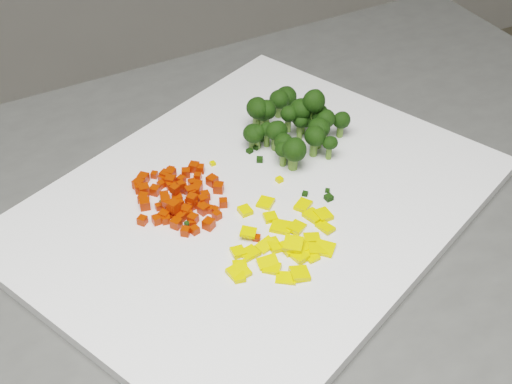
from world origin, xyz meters
name	(u,v)px	position (x,y,z in m)	size (l,w,h in m)	color
cutting_board	(256,204)	(0.08, 0.45, 0.91)	(0.50, 0.39, 0.01)	white
carrot_pile	(179,191)	(0.00, 0.48, 0.93)	(0.11, 0.11, 0.03)	red
pepper_pile	(274,234)	(0.07, 0.39, 0.92)	(0.13, 0.13, 0.02)	yellow
broccoli_pile	(293,116)	(0.16, 0.54, 0.94)	(0.13, 0.13, 0.06)	black
carrot_cube_0	(174,207)	(-0.01, 0.46, 0.93)	(0.01, 0.01, 0.01)	red
carrot_cube_1	(205,196)	(0.03, 0.48, 0.92)	(0.01, 0.01, 0.01)	red
carrot_cube_2	(192,183)	(0.02, 0.50, 0.92)	(0.01, 0.01, 0.01)	red
carrot_cube_3	(193,219)	(0.00, 0.45, 0.92)	(0.01, 0.01, 0.01)	red
carrot_cube_4	(195,191)	(0.02, 0.48, 0.92)	(0.01, 0.01, 0.01)	red
carrot_cube_5	(198,177)	(0.03, 0.51, 0.92)	(0.01, 0.01, 0.01)	red
carrot_cube_6	(198,185)	(0.02, 0.50, 0.92)	(0.01, 0.01, 0.01)	red
carrot_cube_7	(170,181)	(0.00, 0.51, 0.92)	(0.01, 0.01, 0.01)	red
carrot_cube_8	(187,213)	(0.00, 0.46, 0.92)	(0.01, 0.01, 0.01)	red
carrot_cube_9	(215,210)	(0.03, 0.45, 0.92)	(0.01, 0.01, 0.01)	red
carrot_cube_10	(191,204)	(0.01, 0.47, 0.92)	(0.01, 0.01, 0.01)	red
carrot_cube_11	(171,170)	(0.01, 0.54, 0.92)	(0.01, 0.01, 0.01)	red
carrot_cube_12	(219,188)	(0.04, 0.48, 0.92)	(0.01, 0.01, 0.01)	red
carrot_cube_13	(163,178)	(-0.01, 0.52, 0.92)	(0.01, 0.01, 0.01)	red
carrot_cube_14	(170,174)	(0.00, 0.53, 0.92)	(0.01, 0.01, 0.01)	red
carrot_cube_15	(165,175)	(0.00, 0.53, 0.92)	(0.01, 0.01, 0.01)	red
carrot_cube_16	(139,184)	(-0.04, 0.52, 0.92)	(0.01, 0.01, 0.01)	red
carrot_cube_17	(181,185)	(0.00, 0.50, 0.93)	(0.01, 0.01, 0.01)	red
carrot_cube_18	(175,189)	(0.00, 0.50, 0.92)	(0.01, 0.01, 0.01)	red
carrot_cube_19	(192,223)	(0.00, 0.44, 0.92)	(0.01, 0.01, 0.01)	red
carrot_cube_20	(174,206)	(-0.02, 0.46, 0.93)	(0.01, 0.01, 0.01)	red
carrot_cube_21	(212,181)	(0.04, 0.50, 0.92)	(0.01, 0.01, 0.01)	red
carrot_cube_22	(181,180)	(0.01, 0.51, 0.92)	(0.01, 0.01, 0.01)	red
carrot_cube_23	(155,190)	(-0.02, 0.51, 0.92)	(0.01, 0.01, 0.01)	red
carrot_cube_24	(143,198)	(-0.04, 0.50, 0.92)	(0.01, 0.01, 0.01)	red
carrot_cube_25	(178,199)	(0.00, 0.48, 0.92)	(0.01, 0.01, 0.01)	red
carrot_cube_26	(159,207)	(-0.03, 0.48, 0.92)	(0.01, 0.01, 0.01)	red
carrot_cube_27	(145,204)	(-0.04, 0.49, 0.92)	(0.01, 0.01, 0.01)	red
carrot_cube_28	(157,220)	(-0.04, 0.46, 0.92)	(0.01, 0.01, 0.01)	red
carrot_cube_29	(185,231)	(-0.01, 0.43, 0.92)	(0.01, 0.01, 0.01)	red
carrot_cube_30	(217,215)	(0.03, 0.44, 0.92)	(0.01, 0.01, 0.01)	red
carrot_cube_31	(193,192)	(0.01, 0.48, 0.92)	(0.01, 0.01, 0.01)	red
carrot_cube_32	(139,188)	(-0.04, 0.52, 0.92)	(0.01, 0.01, 0.01)	red
carrot_cube_33	(167,203)	(-0.02, 0.47, 0.93)	(0.01, 0.01, 0.01)	red
carrot_cube_34	(194,167)	(0.03, 0.53, 0.92)	(0.01, 0.01, 0.01)	red
carrot_cube_35	(166,219)	(-0.03, 0.46, 0.92)	(0.01, 0.01, 0.01)	red
carrot_cube_36	(200,169)	(0.04, 0.52, 0.92)	(0.01, 0.01, 0.01)	red
carrot_cube_37	(202,206)	(0.02, 0.46, 0.92)	(0.01, 0.01, 0.01)	red
carrot_cube_38	(142,220)	(-0.05, 0.47, 0.92)	(0.01, 0.01, 0.01)	red
carrot_cube_39	(172,183)	(0.00, 0.51, 0.92)	(0.01, 0.01, 0.01)	red
carrot_cube_40	(209,224)	(0.01, 0.43, 0.92)	(0.01, 0.01, 0.01)	red
carrot_cube_41	(203,200)	(0.02, 0.47, 0.92)	(0.01, 0.01, 0.01)	red
carrot_cube_42	(195,230)	(0.00, 0.43, 0.92)	(0.01, 0.01, 0.01)	red
carrot_cube_43	(223,203)	(0.04, 0.46, 0.92)	(0.01, 0.01, 0.01)	red
carrot_cube_44	(210,209)	(0.02, 0.45, 0.92)	(0.01, 0.01, 0.01)	red
carrot_cube_45	(180,217)	(-0.01, 0.45, 0.92)	(0.01, 0.01, 0.01)	red
carrot_cube_46	(154,175)	(-0.01, 0.53, 0.92)	(0.01, 0.01, 0.01)	red
carrot_cube_47	(170,185)	(0.00, 0.51, 0.92)	(0.01, 0.01, 0.01)	red
carrot_cube_48	(175,198)	(-0.01, 0.49, 0.92)	(0.01, 0.01, 0.01)	red
carrot_cube_49	(144,190)	(-0.03, 0.51, 0.92)	(0.01, 0.01, 0.01)	red
carrot_cube_50	(166,201)	(-0.02, 0.48, 0.93)	(0.01, 0.01, 0.01)	red
carrot_cube_51	(161,185)	(-0.01, 0.51, 0.92)	(0.01, 0.01, 0.01)	red
carrot_cube_52	(165,197)	(-0.02, 0.49, 0.92)	(0.01, 0.01, 0.01)	red
carrot_cube_53	(188,190)	(0.01, 0.49, 0.92)	(0.01, 0.01, 0.01)	red
carrot_cube_54	(183,188)	(0.01, 0.50, 0.92)	(0.01, 0.01, 0.01)	red
carrot_cube_55	(179,204)	(-0.01, 0.48, 0.92)	(0.01, 0.01, 0.01)	red
carrot_cube_56	(197,188)	(0.02, 0.49, 0.92)	(0.01, 0.01, 0.01)	red
carrot_cube_57	(186,211)	(0.00, 0.46, 0.92)	(0.01, 0.01, 0.01)	red
carrot_cube_58	(143,178)	(-0.03, 0.53, 0.92)	(0.01, 0.01, 0.01)	red
carrot_cube_59	(190,191)	(0.01, 0.48, 0.93)	(0.01, 0.01, 0.01)	red
carrot_cube_60	(176,223)	(-0.02, 0.45, 0.92)	(0.01, 0.01, 0.01)	red
carrot_cube_61	(203,209)	(0.02, 0.46, 0.92)	(0.01, 0.01, 0.01)	red
carrot_cube_62	(164,216)	(-0.03, 0.46, 0.92)	(0.01, 0.01, 0.01)	red
carrot_cube_63	(164,180)	(-0.01, 0.52, 0.92)	(0.01, 0.01, 0.01)	red
carrot_cube_64	(175,189)	(0.00, 0.49, 0.93)	(0.01, 0.01, 0.01)	red
carrot_cube_65	(192,199)	(0.01, 0.47, 0.93)	(0.01, 0.01, 0.01)	red
carrot_cube_66	(172,185)	(0.00, 0.51, 0.92)	(0.01, 0.01, 0.01)	red
carrot_cube_67	(186,173)	(0.02, 0.52, 0.92)	(0.01, 0.01, 0.01)	red
pepper_chunk_0	(325,227)	(0.12, 0.38, 0.92)	(0.02, 0.01, 0.00)	yellow
pepper_chunk_1	(323,215)	(0.13, 0.40, 0.92)	(0.02, 0.02, 0.01)	yellow
pepper_chunk_2	(268,262)	(0.05, 0.36, 0.92)	(0.02, 0.01, 0.01)	yellow
pepper_chunk_3	(249,253)	(0.03, 0.38, 0.92)	(0.02, 0.02, 0.00)	yellow
pepper_chunk_4	(239,272)	(0.01, 0.36, 0.92)	(0.02, 0.02, 0.01)	yellow
pepper_chunk_5	(297,227)	(0.09, 0.39, 0.92)	(0.01, 0.02, 0.00)	yellow
pepper_chunk_6	(238,252)	(0.03, 0.38, 0.92)	(0.01, 0.02, 0.00)	yellow
pepper_chunk_7	(270,217)	(0.08, 0.42, 0.92)	(0.01, 0.01, 0.01)	yellow
pepper_chunk_8	(248,232)	(0.04, 0.40, 0.92)	(0.01, 0.02, 0.00)	yellow
pepper_chunk_9	(319,249)	(0.10, 0.35, 0.92)	(0.02, 0.02, 0.00)	yellow
pepper_chunk_10	(312,238)	(0.10, 0.37, 0.92)	(0.01, 0.02, 0.00)	yellow
pepper_chunk_11	(311,256)	(0.09, 0.35, 0.92)	(0.02, 0.01, 0.00)	yellow
pepper_chunk_12	(238,274)	(0.01, 0.36, 0.92)	(0.02, 0.01, 0.00)	yellow
pepper_chunk_13	(266,245)	(0.05, 0.38, 0.92)	(0.01, 0.02, 0.00)	yellow
pepper_chunk_14	(314,216)	(0.12, 0.40, 0.92)	(0.02, 0.02, 0.00)	yellow
pepper_chunk_15	(272,268)	(0.05, 0.35, 0.92)	(0.02, 0.01, 0.00)	yellow
pepper_chunk_16	(299,256)	(0.08, 0.35, 0.92)	(0.02, 0.01, 0.01)	yellow
pepper_chunk_17	(240,266)	(0.02, 0.37, 0.92)	(0.01, 0.01, 0.01)	yellow
pepper_chunk_18	(265,203)	(0.08, 0.44, 0.92)	(0.02, 0.02, 0.00)	yellow
pepper_chunk_19	(293,244)	(0.08, 0.37, 0.92)	(0.02, 0.02, 0.00)	yellow
pepper_chunk_20	(325,249)	(0.11, 0.35, 0.92)	(0.02, 0.02, 0.00)	yellow
pepper_chunk_21	(282,227)	(0.08, 0.40, 0.92)	(0.02, 0.02, 0.00)	yellow
pepper_chunk_22	(286,278)	(0.05, 0.33, 0.91)	(0.01, 0.02, 0.00)	yellow
pepper_chunk_23	(303,205)	(0.12, 0.42, 0.92)	(0.02, 0.01, 0.00)	yellow
pepper_chunk_24	(289,248)	(0.07, 0.37, 0.92)	(0.01, 0.02, 0.01)	yellow
pepper_chunk_25	(300,274)	(0.07, 0.33, 0.92)	(0.02, 0.02, 0.01)	yellow
pepper_chunk_26	(304,247)	(0.09, 0.36, 0.92)	(0.02, 0.01, 0.00)	yellow
pepper_chunk_27	(245,211)	(0.06, 0.44, 0.92)	(0.01, 0.01, 0.01)	yellow
pepper_chunk_28	(274,245)	(0.06, 0.38, 0.92)	(0.02, 0.01, 0.00)	yellow
broccoli_floret_0	(283,148)	(0.13, 0.51, 0.93)	(0.03, 0.03, 0.03)	black
broccoli_floret_1	(300,127)	(0.17, 0.53, 0.93)	(0.02, 0.02, 0.03)	black
broccoli_floret_2	(293,155)	(0.14, 0.49, 0.93)	(0.04, 0.04, 0.04)	black
broccoli_floret_3	(288,120)	(0.16, 0.54, 0.94)	(0.03, 0.03, 0.03)	black
broccoli_floret_4	(318,134)	(0.18, 0.51, 0.93)	(0.04, 0.04, 0.04)	black
broccoli_floret_5	(313,109)	(0.19, 0.53, 0.95)	(0.04, 0.04, 0.04)	black
broccoli_floret_6	(283,154)	(0.13, 0.50, 0.93)	(0.03, 0.03, 0.03)	black
broccoli_floret_7	(267,135)	(0.13, 0.54, 0.93)	(0.02, 0.02, 0.03)	black
broccoli_floret_8	(314,142)	(0.17, 0.50, 0.93)	(0.03, 0.03, 0.04)	black
broccoli_floret_9	(300,113)	(0.17, 0.54, 0.94)	(0.04, 0.04, 0.03)	black
broccoli_floret_10	(263,118)	(0.14, 0.57, 0.93)	(0.03, 0.03, 0.03)	black
broccoli_floret_11	(329,148)	(0.18, 0.49, 0.93)	(0.03, 0.03, 0.03)	black
broccoli_floret_12	(285,100)	(0.18, 0.59, 0.93)	(0.04, 0.04, 0.03)	black
broccoli_floret_13	(258,138)	(0.11, 0.54, 0.93)	(0.02, 0.02, 0.03)	black
broccoli_floret_14	(341,125)	(0.22, 0.52, 0.93)	(0.03, 0.03, 0.03)	black
broccoli_floret_15	(257,115)	(0.13, 0.57, 0.93)	(0.04, 0.04, 0.04)	black
broccoli_floret_16	(276,136)	(0.13, 0.53, 0.93)	(0.04, 0.04, 0.04)	black
broccoli_floret_17	(279,104)	(0.17, 0.59, 0.93)	(0.03, 0.03, 0.03)	black
broccoli_floret_18	(324,126)	(0.20, 0.52, 0.93)	(0.03, 0.03, 0.04)	black
broccoli_floret_19	(301,121)	(0.18, 0.55, 0.93)	(0.04, 0.04, 0.03)	black
broccoli_floret_20	(253,137)	(0.11, 0.54, 0.93)	(0.03, 0.03, 0.03)	black
broccoli_floret_21	(300,121)	(0.18, 0.55, 0.93)	(0.03, 0.03, 0.03)	black
broccoli_floret_22	(318,120)	(0.19, 0.53, 0.93)	(0.03, 0.03, 0.04)	black
broccoli_floret_23	(266,116)	(0.14, 0.57, 0.93)	(0.03, 0.03, 0.04)	black
stray_bit_0	(257,238)	(0.05, 0.39, 0.92)	(0.01, 0.01, 0.01)	red
stray_bit_1	(213,163)	(0.05, 0.53, 0.92)	(0.01, 0.01, 0.00)	yellow
stray_bit_2	(163,203)	(-0.02, 0.48, 0.92)	(0.01, 0.01, 0.01)	black
stray_bit_3	(260,160)	(0.11, 0.51, 0.92)	(0.01, 0.01, 0.01)	black
stray_bit_4	(172,216)	(-0.02, 0.46, 0.92)	(0.01, 0.01, 0.00)	red
stray_bit_5	(264,136)	(0.13, 0.55, 0.92)	(0.01, 0.01, 0.00)	black
stray_bit_6	(329,198)	(0.15, 0.42, 0.92)	(0.01, 0.01, 0.01)	black
stray_bit_7	(256,146)	(0.11, 0.54, 0.92)	(0.01, 0.01, 0.01)	black
stray_bit_8	(327,191)	(0.15, 0.43, 0.92)	(0.00, 0.00, 0.00)	black
stray_bit_9	(250,151)	(0.10, 0.53, 0.92)	(0.01, 0.01, 0.00)	black
stray_bit_10	(279,180)	(0.11, 0.47, 0.92)	(0.01, 0.01, 0.00)	yellow
stray_bit_11	(262,138)	(0.13, 0.55, 0.92)	(0.01, 0.01, 0.01)	black
stray_bit_12	(305,194)	(0.13, 0.44, 0.92)	(0.01, 0.01, 0.00)	black
stray_bit_13	(188,224)	(-0.01, 0.44, 0.92)	(0.01, 0.01, 0.00)	black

